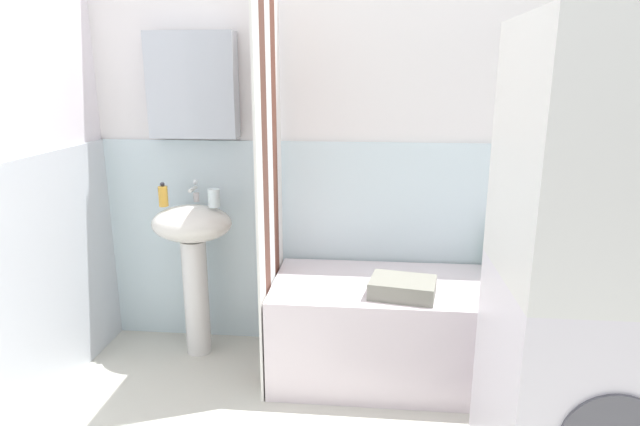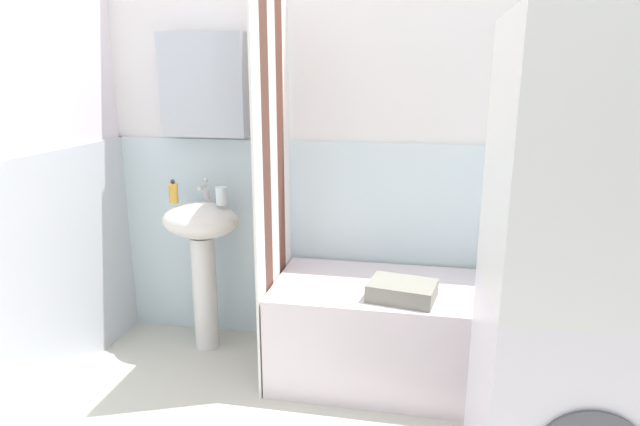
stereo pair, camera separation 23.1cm
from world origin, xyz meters
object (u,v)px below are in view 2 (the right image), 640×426
Objects in this scene: soap_dispenser at (173,193)px; towel_folded at (402,291)px; body_wash_bottle at (538,258)px; conditioner_bottle at (521,257)px; bathtub at (426,335)px; shampoo_bottle at (501,257)px; toothbrush_cup at (222,196)px; lotion_bottle at (564,268)px; sink at (202,243)px; washer_dryer_stack at (577,290)px.

soap_dispenser is 0.43× the size of towel_folded.
conditioner_bottle reaches higher than body_wash_bottle.
bathtub is 0.57m from shampoo_bottle.
lotion_bottle is (1.81, 0.11, -0.33)m from toothbrush_cup.
body_wash_bottle is at bearing 163.68° from lotion_bottle.
conditioner_bottle is at bearing 3.99° from soap_dispenser.
bathtub is at bearing -147.18° from shampoo_bottle.
sink is at bearing -176.32° from shampoo_bottle.
toothbrush_cup is 1.31m from bathtub.
soap_dispenser reaches higher than towel_folded.
towel_folded is at bearing -15.74° from toothbrush_cup.
bathtub is (1.40, -0.11, -0.67)m from soap_dispenser.
soap_dispenser is at bearing 168.20° from towel_folded.
toothbrush_cup is (0.27, 0.02, -0.01)m from soap_dispenser.
conditioner_bottle reaches higher than shampoo_bottle.
toothbrush_cup is 1.72m from body_wash_bottle.
lotion_bottle is 0.63× the size of conditioner_bottle.
washer_dryer_stack is at bearing -59.90° from bathtub.
shampoo_bottle is at bearing 178.48° from lotion_bottle.
toothbrush_cup reaches higher than body_wash_bottle.
toothbrush_cup reaches higher than conditioner_bottle.
soap_dispenser is 1.36× the size of toothbrush_cup.
soap_dispenser reaches higher than conditioner_bottle.
toothbrush_cup is 1.53m from shampoo_bottle.
lotion_bottle is at bearing 77.42° from washer_dryer_stack.
washer_dryer_stack is (0.46, -0.79, 0.61)m from bathtub.
conditioner_bottle is at bearing 26.93° from bathtub.
sink is 2.82× the size of towel_folded.
body_wash_bottle is at bearing 4.15° from sink.
sink is at bearing -175.85° from body_wash_bottle.
toothbrush_cup is 0.32× the size of towel_folded.
toothbrush_cup is at bearing 150.12° from washer_dryer_stack.
body_wash_bottle is 0.81m from towel_folded.
soap_dispenser is 1.35m from towel_folded.
sink reaches higher than shampoo_bottle.
sink is 3.96× the size of body_wash_bottle.
soap_dispenser is 0.57× the size of conditioner_bottle.
sink is at bearing -176.53° from conditioner_bottle.
toothbrush_cup is (0.14, -0.01, 0.28)m from sink.
soap_dispenser is 1.80m from shampoo_bottle.
washer_dryer_stack reaches higher than lotion_bottle.
towel_folded is at bearing -128.89° from bathtub.
toothbrush_cup is 0.06× the size of bathtub.
bathtub is 0.90× the size of washer_dryer_stack.
washer_dryer_stack reaches higher than soap_dispenser.
conditioner_bottle is at bearing -0.01° from shampoo_bottle.
sink is 0.31m from toothbrush_cup.
conditioner_bottle is (0.47, 0.24, 0.37)m from bathtub.
washer_dryer_stack reaches higher than body_wash_bottle.
toothbrush_cup is 0.06× the size of washer_dryer_stack.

